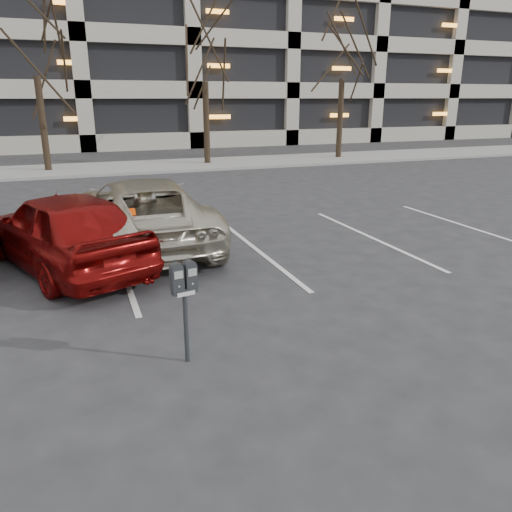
% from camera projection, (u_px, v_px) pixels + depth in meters
% --- Properties ---
extents(ground, '(140.00, 140.00, 0.00)m').
position_uv_depth(ground, '(225.00, 298.00, 8.00)').
color(ground, '#28282B').
rests_on(ground, ground).
extents(sidewalk, '(80.00, 4.00, 0.12)m').
position_uv_depth(sidewalk, '(121.00, 168.00, 22.28)').
color(sidewalk, gray).
rests_on(sidewalk, ground).
extents(stall_lines, '(16.90, 5.20, 0.00)m').
position_uv_depth(stall_lines, '(121.00, 264.00, 9.59)').
color(stall_lines, silver).
rests_on(stall_lines, ground).
extents(parking_garage, '(52.00, 20.00, 19.00)m').
position_uv_depth(parking_garage, '(244.00, 15.00, 39.38)').
color(parking_garage, black).
rests_on(parking_garage, ground).
extents(tree_b, '(3.81, 3.81, 8.67)m').
position_uv_depth(tree_b, '(29.00, 11.00, 19.40)').
color(tree_b, black).
rests_on(tree_b, ground).
extents(tree_c, '(3.67, 3.67, 8.33)m').
position_uv_depth(tree_c, '(204.00, 26.00, 21.79)').
color(tree_c, black).
rests_on(tree_c, ground).
extents(tree_d, '(3.85, 3.85, 8.76)m').
position_uv_depth(tree_d, '(345.00, 26.00, 24.01)').
color(tree_d, black).
rests_on(tree_d, ground).
extents(parking_meter, '(0.34, 0.18, 1.25)m').
position_uv_depth(parking_meter, '(184.00, 288.00, 5.80)').
color(parking_meter, black).
rests_on(parking_meter, ground).
extents(suv_silver, '(2.55, 5.34, 1.47)m').
position_uv_depth(suv_silver, '(143.00, 212.00, 10.61)').
color(suv_silver, beige).
rests_on(suv_silver, ground).
extents(car_red, '(3.30, 4.76, 1.51)m').
position_uv_depth(car_red, '(65.00, 230.00, 9.11)').
color(car_red, maroon).
rests_on(car_red, ground).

